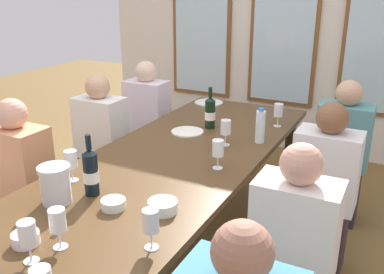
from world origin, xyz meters
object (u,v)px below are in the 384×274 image
Objects in this scene: wine_glass_2 at (57,221)px; seated_person_2 at (148,124)px; dining_table at (171,168)px; white_plate_0 at (187,132)px; wine_glass_7 at (226,128)px; wine_glass_5 at (151,223)px; seated_person_1 at (323,194)px; seated_person_7 at (292,259)px; white_plate_1 at (209,102)px; wine_bottle_0 at (210,113)px; seated_person_0 at (102,147)px; wine_glass_8 at (28,235)px; wine_bottle_1 at (91,172)px; tasting_bowl_0 at (163,206)px; tasting_bowl_1 at (26,239)px; water_bottle at (260,126)px; wine_glass_1 at (278,111)px; tasting_bowl_2 at (113,204)px; seated_person_3 at (341,156)px; seated_person_6 at (23,188)px; wine_glass_0 at (218,149)px; metal_pitcher at (55,184)px.

wine_glass_2 is 2.29m from seated_person_2.
white_plate_0 reaches higher than dining_table.
wine_glass_7 is at bearing -18.19° from white_plate_0.
seated_person_1 is at bearing 69.25° from wine_glass_5.
dining_table is at bearing 157.26° from seated_person_7.
white_plate_0 and white_plate_1 have the same top height.
white_plate_1 is 0.70m from wine_bottle_0.
seated_person_0 is 1.88m from seated_person_7.
wine_bottle_0 is 1.77× the size of wine_glass_2.
wine_glass_8 is 1.76m from seated_person_1.
wine_bottle_0 is at bearing 86.08° from wine_bottle_1.
wine_glass_8 is (-0.03, -0.12, -0.00)m from wine_glass_2.
wine_glass_2 is at bearing -140.90° from seated_person_7.
tasting_bowl_0 is 2.01m from seated_person_2.
wine_glass_7 is 0.16× the size of seated_person_1.
wine_bottle_1 reaches higher than dining_table.
tasting_bowl_1 is 0.47× the size of water_bottle.
wine_glass_8 is 0.16× the size of seated_person_7.
wine_bottle_1 reaches higher than wine_glass_1.
wine_bottle_0 is 2.63× the size of tasting_bowl_2.
tasting_bowl_2 is 0.11× the size of seated_person_3.
tasting_bowl_1 is 2.27m from seated_person_2.
white_plate_0 is 0.21× the size of seated_person_0.
seated_person_3 reaches higher than wine_glass_8.
wine_glass_1 is (0.54, 0.43, 0.11)m from white_plate_0.
wine_glass_1 is 1.40m from seated_person_7.
seated_person_1 is 1.90m from seated_person_6.
wine_glass_5 is (0.11, -0.27, 0.09)m from tasting_bowl_0.
seated_person_7 reaches higher than tasting_bowl_2.
wine_glass_5 is (0.53, -1.32, 0.11)m from white_plate_0.
wine_glass_5 reaches higher than white_plate_0.
wine_glass_2 reaches higher than white_plate_1.
seated_person_7 is at bearing -22.74° from dining_table.
seated_person_1 is at bearing -16.23° from wine_bottle_0.
wine_glass_5 is at bearing -19.23° from seated_person_6.
wine_bottle_0 is 0.45m from water_bottle.
seated_person_6 is (-1.72, -1.47, 0.00)m from seated_person_3.
wine_glass_7 is 1.32m from seated_person_2.
white_plate_0 is 1.34× the size of wine_glass_0.
seated_person_3 is (0.90, 0.41, -0.33)m from wine_bottle_0.
tasting_bowl_1 is 0.10× the size of seated_person_6.
wine_glass_8 is (-0.37, -2.04, 0.00)m from wine_glass_1.
wine_glass_5 is at bearing -10.54° from metal_pitcher.
seated_person_3 is (0.55, 1.07, -0.34)m from wine_glass_0.
wine_glass_2 is 1.64m from seated_person_1.
wine_glass_2 reaches higher than white_plate_0.
seated_person_2 is at bearing 137.79° from wine_glass_0.
wine_glass_8 is 0.16× the size of seated_person_3.
tasting_bowl_0 is 0.82× the size of wine_glass_2.
wine_bottle_0 reaches higher than wine_glass_1.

